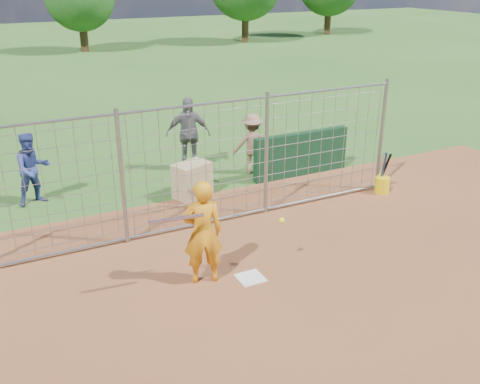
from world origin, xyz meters
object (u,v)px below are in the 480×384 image
bystander_c (252,144)px  bucket_with_bats (382,183)px  bystander_a (33,169)px  equipment_bin (192,180)px  batter (203,232)px  bystander_b (188,134)px

bystander_c → bucket_with_bats: 3.31m
bystander_a → equipment_bin: bearing=-34.3°
bystander_a → bucket_with_bats: 7.84m
batter → bucket_with_bats: batter is taller
bystander_c → equipment_bin: bearing=34.0°
bystander_b → bystander_a: bearing=-154.3°
batter → bucket_with_bats: (5.18, 1.66, -0.65)m
bystander_a → bystander_b: bystander_b is taller
bystander_b → bucket_with_bats: (3.43, -3.45, -0.71)m
bystander_b → bystander_c: bearing=-16.4°
bystander_b → equipment_bin: size_ratio=2.38×
bystander_b → equipment_bin: (-0.59, -1.70, -0.55)m
bystander_b → batter: bearing=-90.8°
bystander_b → bucket_with_bats: bearing=-27.0°
batter → bystander_a: size_ratio=1.11×
bucket_with_bats → bystander_c: bearing=129.6°
bystander_c → bucket_with_bats: bearing=141.8°
batter → bystander_c: size_ratio=1.17×
bystander_a → equipment_bin: (3.22, -1.19, -0.41)m
batter → equipment_bin: 3.63m
equipment_bin → bystander_a: bearing=138.6°
bystander_b → equipment_bin: bearing=-91.0°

